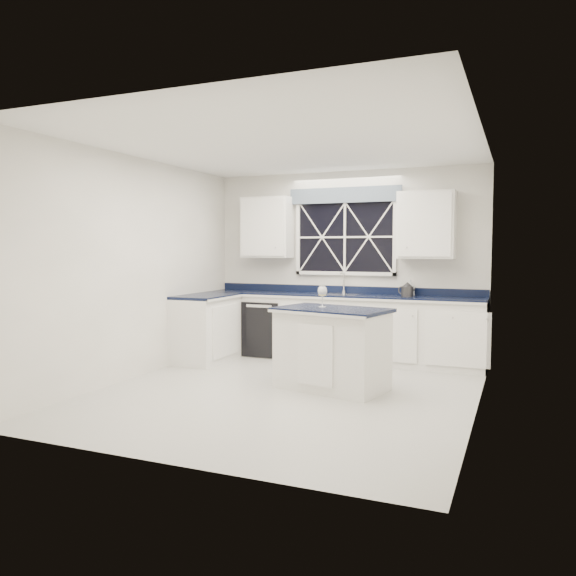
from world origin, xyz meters
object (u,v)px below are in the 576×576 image
at_px(faucet, 343,282).
at_px(dishwasher, 269,327).
at_px(soap_bottle, 410,287).
at_px(kettle, 407,290).
at_px(wine_glass, 322,292).
at_px(island, 332,348).

bearing_deg(faucet, dishwasher, -169.98).
bearing_deg(soap_bottle, dishwasher, -173.90).
distance_m(dishwasher, soap_bottle, 2.17).
height_order(faucet, kettle, faucet).
bearing_deg(dishwasher, soap_bottle, 6.10).
bearing_deg(kettle, wine_glass, -92.25).
xyz_separation_m(island, wine_glass, (-0.14, 0.05, 0.63)).
xyz_separation_m(dishwasher, wine_glass, (1.38, -1.55, 0.68)).
bearing_deg(soap_bottle, wine_glass, -110.98).
bearing_deg(faucet, soap_bottle, 1.53).
height_order(dishwasher, wine_glass, wine_glass).
bearing_deg(island, soap_bottle, 86.08).
bearing_deg(kettle, island, -87.24).
relative_size(dishwasher, soap_bottle, 3.78).
distance_m(wine_glass, soap_bottle, 1.89).
distance_m(kettle, wine_glass, 1.68).
relative_size(faucet, soap_bottle, 1.39).
bearing_deg(island, dishwasher, 146.11).
relative_size(dishwasher, kettle, 3.11).
bearing_deg(wine_glass, island, -21.85).
xyz_separation_m(dishwasher, kettle, (2.06, -0.01, 0.62)).
height_order(faucet, soap_bottle, faucet).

